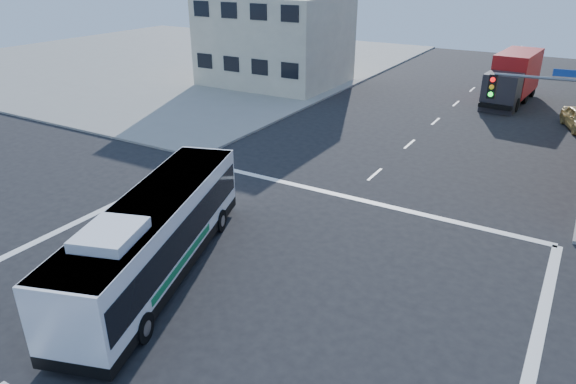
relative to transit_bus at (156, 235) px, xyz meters
The scene contains 6 objects.
ground 3.72m from the transit_bus, ahead, with size 120.00×120.00×0.00m, color black.
sidewalk_nw 47.55m from the transit_bus, 131.83° to the left, with size 50.00×50.00×0.15m, color gray.
building_west 33.42m from the transit_bus, 114.29° to the left, with size 12.06×10.06×8.00m.
signal_mast_ne 16.91m from the transit_bus, 41.68° to the left, with size 7.91×1.13×8.07m.
transit_bus is the anchor object (origin of this frame).
box_truck 34.85m from the transit_bus, 78.47° to the left, with size 3.26×9.09×4.01m.
Camera 1 is at (9.24, -12.14, 10.81)m, focal length 32.00 mm.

